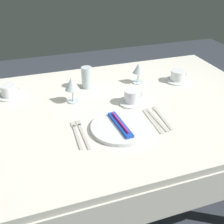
{
  "coord_description": "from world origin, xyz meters",
  "views": [
    {
      "loc": [
        -0.33,
        -1.12,
        1.44
      ],
      "look_at": [
        0.02,
        -0.08,
        0.76
      ],
      "focal_mm": 42.16,
      "sensor_mm": 36.0,
      "label": 1
    }
  ],
  "objects_px": {
    "toothbrush_package": "(120,124)",
    "spoon_dessert": "(160,115)",
    "fork_outer": "(83,133)",
    "coffee_cup_left": "(132,96)",
    "dinner_plate": "(120,127)",
    "coffee_cup_right": "(9,90)",
    "wine_glass_centre": "(139,70)",
    "fork_inner": "(76,133)",
    "dinner_knife": "(153,121)",
    "spoon_soup": "(154,116)",
    "drink_tumbler": "(87,79)",
    "wine_glass_left": "(72,85)",
    "coffee_cup_far": "(178,75)"
  },
  "relations": [
    {
      "from": "toothbrush_package",
      "to": "spoon_dessert",
      "type": "bearing_deg",
      "value": 11.93
    },
    {
      "from": "fork_outer",
      "to": "coffee_cup_left",
      "type": "height_order",
      "value": "coffee_cup_left"
    },
    {
      "from": "fork_outer",
      "to": "dinner_plate",
      "type": "bearing_deg",
      "value": -7.08
    },
    {
      "from": "coffee_cup_right",
      "to": "wine_glass_centre",
      "type": "xyz_separation_m",
      "value": [
        0.75,
        -0.05,
        0.04
      ]
    },
    {
      "from": "fork_inner",
      "to": "dinner_plate",
      "type": "bearing_deg",
      "value": -6.97
    },
    {
      "from": "toothbrush_package",
      "to": "dinner_knife",
      "type": "distance_m",
      "value": 0.17
    },
    {
      "from": "dinner_knife",
      "to": "coffee_cup_right",
      "type": "relative_size",
      "value": 2.08
    },
    {
      "from": "spoon_soup",
      "to": "dinner_knife",
      "type": "bearing_deg",
      "value": -121.33
    },
    {
      "from": "dinner_plate",
      "to": "fork_inner",
      "type": "bearing_deg",
      "value": 173.03
    },
    {
      "from": "dinner_plate",
      "to": "coffee_cup_left",
      "type": "height_order",
      "value": "coffee_cup_left"
    },
    {
      "from": "dinner_plate",
      "to": "drink_tumbler",
      "type": "bearing_deg",
      "value": 95.21
    },
    {
      "from": "fork_inner",
      "to": "wine_glass_left",
      "type": "distance_m",
      "value": 0.31
    },
    {
      "from": "toothbrush_package",
      "to": "fork_outer",
      "type": "bearing_deg",
      "value": 172.92
    },
    {
      "from": "toothbrush_package",
      "to": "fork_inner",
      "type": "bearing_deg",
      "value": 173.03
    },
    {
      "from": "toothbrush_package",
      "to": "fork_outer",
      "type": "relative_size",
      "value": 0.95
    },
    {
      "from": "fork_inner",
      "to": "spoon_soup",
      "type": "bearing_deg",
      "value": 2.97
    },
    {
      "from": "spoon_dessert",
      "to": "coffee_cup_left",
      "type": "bearing_deg",
      "value": 118.84
    },
    {
      "from": "wine_glass_centre",
      "to": "dinner_knife",
      "type": "bearing_deg",
      "value": -103.73
    },
    {
      "from": "fork_outer",
      "to": "spoon_dessert",
      "type": "height_order",
      "value": "spoon_dessert"
    },
    {
      "from": "coffee_cup_far",
      "to": "fork_outer",
      "type": "bearing_deg",
      "value": -153.04
    },
    {
      "from": "coffee_cup_right",
      "to": "spoon_dessert",
      "type": "bearing_deg",
      "value": -31.54
    },
    {
      "from": "dinner_knife",
      "to": "spoon_dessert",
      "type": "distance_m",
      "value": 0.07
    },
    {
      "from": "dinner_knife",
      "to": "spoon_soup",
      "type": "relative_size",
      "value": 0.98
    },
    {
      "from": "coffee_cup_far",
      "to": "coffee_cup_right",
      "type": "bearing_deg",
      "value": 173.49
    },
    {
      "from": "wine_glass_centre",
      "to": "fork_outer",
      "type": "bearing_deg",
      "value": -137.36
    },
    {
      "from": "dinner_plate",
      "to": "dinner_knife",
      "type": "relative_size",
      "value": 1.25
    },
    {
      "from": "spoon_dessert",
      "to": "wine_glass_left",
      "type": "distance_m",
      "value": 0.48
    },
    {
      "from": "drink_tumbler",
      "to": "spoon_soup",
      "type": "bearing_deg",
      "value": -60.75
    },
    {
      "from": "toothbrush_package",
      "to": "spoon_dessert",
      "type": "height_order",
      "value": "toothbrush_package"
    },
    {
      "from": "drink_tumbler",
      "to": "dinner_plate",
      "type": "bearing_deg",
      "value": -84.79
    },
    {
      "from": "dinner_knife",
      "to": "drink_tumbler",
      "type": "distance_m",
      "value": 0.5
    },
    {
      "from": "fork_inner",
      "to": "wine_glass_centre",
      "type": "distance_m",
      "value": 0.63
    },
    {
      "from": "fork_inner",
      "to": "dinner_knife",
      "type": "xyz_separation_m",
      "value": [
        0.37,
        -0.02,
        0.0
      ]
    },
    {
      "from": "toothbrush_package",
      "to": "drink_tumbler",
      "type": "distance_m",
      "value": 0.46
    },
    {
      "from": "coffee_cup_far",
      "to": "fork_inner",
      "type": "bearing_deg",
      "value": -154.16
    },
    {
      "from": "wine_glass_centre",
      "to": "coffee_cup_left",
      "type": "bearing_deg",
      "value": -120.76
    },
    {
      "from": "fork_inner",
      "to": "coffee_cup_right",
      "type": "distance_m",
      "value": 0.54
    },
    {
      "from": "coffee_cup_right",
      "to": "dinner_knife",
      "type": "bearing_deg",
      "value": -36.33
    },
    {
      "from": "dinner_plate",
      "to": "coffee_cup_left",
      "type": "xyz_separation_m",
      "value": [
        0.14,
        0.21,
        0.03
      ]
    },
    {
      "from": "fork_inner",
      "to": "dinner_knife",
      "type": "bearing_deg",
      "value": -2.94
    },
    {
      "from": "dinner_knife",
      "to": "spoon_dessert",
      "type": "xyz_separation_m",
      "value": [
        0.06,
        0.04,
        -0.0
      ]
    },
    {
      "from": "coffee_cup_left",
      "to": "coffee_cup_right",
      "type": "xyz_separation_m",
      "value": [
        -0.62,
        0.27,
        -0.0
      ]
    },
    {
      "from": "dinner_plate",
      "to": "toothbrush_package",
      "type": "bearing_deg",
      "value": 75.96
    },
    {
      "from": "spoon_dessert",
      "to": "coffee_cup_far",
      "type": "bearing_deg",
      "value": 48.49
    },
    {
      "from": "spoon_soup",
      "to": "coffee_cup_right",
      "type": "bearing_deg",
      "value": 146.94
    },
    {
      "from": "coffee_cup_left",
      "to": "drink_tumbler",
      "type": "bearing_deg",
      "value": 125.46
    },
    {
      "from": "spoon_soup",
      "to": "wine_glass_centre",
      "type": "distance_m",
      "value": 0.4
    },
    {
      "from": "coffee_cup_left",
      "to": "wine_glass_centre",
      "type": "xyz_separation_m",
      "value": [
        0.13,
        0.22,
        0.04
      ]
    },
    {
      "from": "spoon_soup",
      "to": "coffee_cup_far",
      "type": "xyz_separation_m",
      "value": [
        0.32,
        0.32,
        0.04
      ]
    },
    {
      "from": "spoon_soup",
      "to": "coffee_cup_left",
      "type": "height_order",
      "value": "coffee_cup_left"
    }
  ]
}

